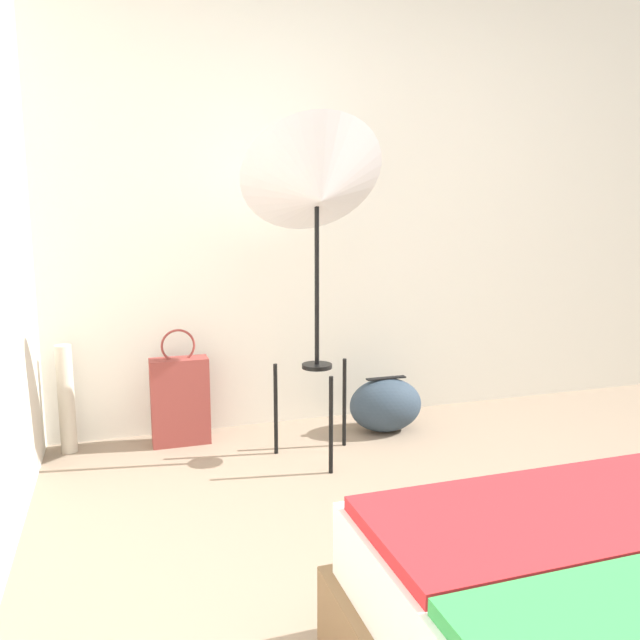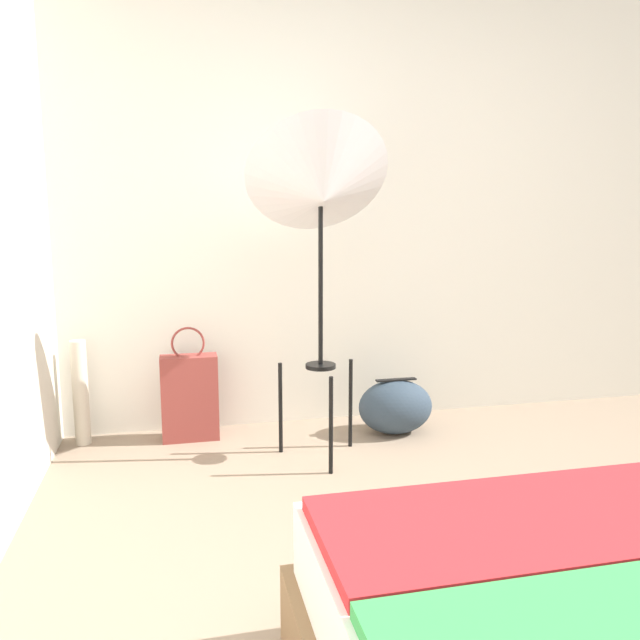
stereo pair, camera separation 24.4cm
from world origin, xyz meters
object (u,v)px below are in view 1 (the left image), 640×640
Objects in this scene: photo_umbrella at (317,190)px; paper_roll at (66,399)px; tote_bag at (180,400)px; duffel_bag at (386,405)px.

photo_umbrella is 1.62m from paper_roll.
tote_bag reaches higher than duffel_bag.
photo_umbrella is at bearing -32.77° from tote_bag.
paper_roll is (-1.64, 0.21, 0.13)m from duffel_bag.
duffel_bag is at bearing -7.21° from paper_roll.
paper_roll is (-1.17, 0.45, -1.02)m from photo_umbrella.
tote_bag is (-0.62, 0.40, -1.06)m from photo_umbrella.
photo_umbrella reaches higher than paper_roll.
tote_bag is at bearing 147.23° from photo_umbrella.
duffel_bag is 0.75× the size of paper_roll.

